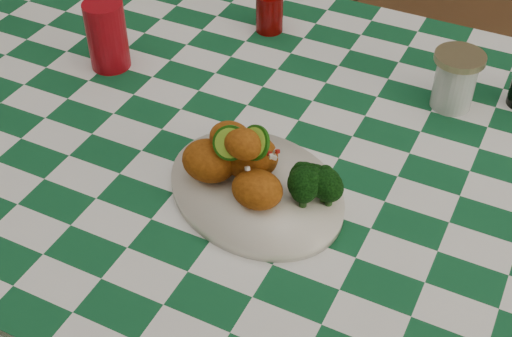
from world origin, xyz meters
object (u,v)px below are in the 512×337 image
at_px(plate, 256,190).
at_px(fried_chicken_pile, 247,158).
at_px(red_tumbler, 107,35).
at_px(ketchup_bottle, 270,3).
at_px(dining_table, 278,286).
at_px(mason_jar, 455,81).
at_px(wooden_chair_left, 268,45).

xyz_separation_m(plate, fried_chicken_pile, (-0.01, 0.00, 0.06)).
bearing_deg(red_tumbler, ketchup_bottle, 49.48).
xyz_separation_m(dining_table, fried_chicken_pile, (0.00, -0.14, 0.46)).
height_order(dining_table, red_tumbler, red_tumbler).
relative_size(plate, fried_chicken_pile, 1.86).
bearing_deg(dining_table, mason_jar, 44.93).
bearing_deg(mason_jar, ketchup_bottle, 167.28).
xyz_separation_m(fried_chicken_pile, red_tumbler, (-0.40, 0.20, -0.00)).
distance_m(red_tumbler, mason_jar, 0.65).
distance_m(red_tumbler, ketchup_bottle, 0.34).
distance_m(mason_jar, wooden_chair_left, 0.85).
height_order(red_tumbler, ketchup_bottle, red_tumbler).
height_order(dining_table, plate, plate).
relative_size(plate, ketchup_bottle, 2.47).
distance_m(dining_table, fried_chicken_pile, 0.49).
height_order(dining_table, wooden_chair_left, wooden_chair_left).
relative_size(red_tumbler, wooden_chair_left, 0.14).
height_order(plate, red_tumbler, red_tumbler).
bearing_deg(ketchup_bottle, mason_jar, -12.72).
height_order(plate, mason_jar, mason_jar).
height_order(plate, wooden_chair_left, wooden_chair_left).
xyz_separation_m(red_tumbler, ketchup_bottle, (0.22, 0.26, -0.00)).
distance_m(red_tumbler, wooden_chair_left, 0.75).
bearing_deg(fried_chicken_pile, mason_jar, 58.32).
xyz_separation_m(dining_table, red_tumbler, (-0.40, 0.06, 0.46)).
bearing_deg(plate, wooden_chair_left, 114.29).
distance_m(plate, red_tumbler, 0.47).
xyz_separation_m(plate, mason_jar, (0.21, 0.37, 0.05)).
relative_size(dining_table, fried_chicken_pile, 9.95).
bearing_deg(mason_jar, plate, -119.99).
distance_m(fried_chicken_pile, red_tumbler, 0.45).
distance_m(plate, wooden_chair_left, 0.99).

